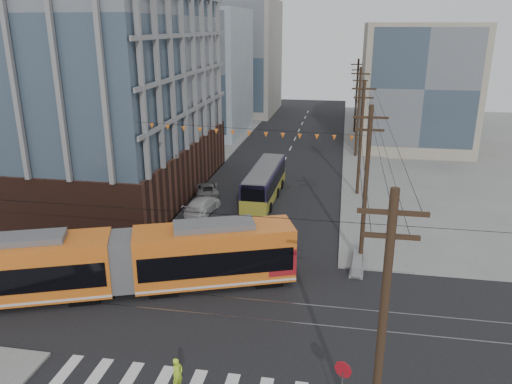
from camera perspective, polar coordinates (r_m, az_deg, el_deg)
ground at (r=27.10m, az=-6.80°, el=-17.07°), size 160.00×160.00×0.00m
office_building at (r=52.61m, az=-24.11°, el=15.48°), size 30.00×25.00×28.60m
bg_bldg_nw_near at (r=77.06m, az=-8.22°, el=13.38°), size 18.00×16.00×18.00m
bg_bldg_ne_near at (r=70.01m, az=17.88°, el=11.36°), size 14.00×14.00×16.00m
bg_bldg_nw_far at (r=95.45m, az=-2.66°, el=15.11°), size 16.00×18.00×20.00m
bg_bldg_ne_far at (r=90.10m, az=17.53°, el=12.18°), size 16.00×16.00×14.00m
utility_pole_near at (r=18.21m, az=14.09°, el=-16.24°), size 0.30×0.30×11.00m
utility_pole_far at (r=77.67m, az=11.40°, el=10.65°), size 0.30×0.30×11.00m
streetcar at (r=31.66m, az=-14.96°, el=-7.75°), size 20.75×10.24×4.06m
city_bus at (r=47.18m, az=0.98°, el=1.10°), size 2.65×11.12×3.14m
parked_car_silver at (r=38.04m, az=-9.65°, el=-5.04°), size 1.83×4.17×1.33m
parked_car_white at (r=44.01m, az=-6.13°, el=-1.50°), size 2.55×5.09×1.42m
parked_car_grey at (r=48.40m, az=-5.63°, el=0.33°), size 3.53×5.14×1.31m
pedestrian at (r=24.11m, az=-8.96°, el=-19.91°), size 0.60×0.70×1.63m
jersey_barrier at (r=35.20m, az=11.53°, el=-7.65°), size 1.16×4.08×0.81m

